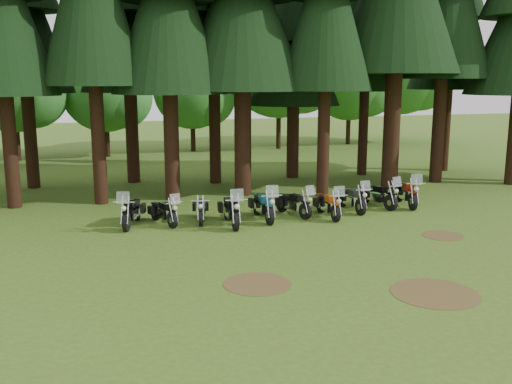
% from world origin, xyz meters
% --- Properties ---
extents(ground, '(120.00, 120.00, 0.00)m').
position_xyz_m(ground, '(0.00, 0.00, 0.00)').
color(ground, '#37571B').
rests_on(ground, ground).
extents(pine_back_4, '(4.94, 4.94, 13.78)m').
position_xyz_m(pine_back_4, '(4.04, 13.25, 8.25)').
color(pine_back_4, '#311B10').
rests_on(pine_back_4, ground).
extents(decid_2, '(6.72, 6.53, 8.40)m').
position_xyz_m(decid_2, '(-10.43, 24.78, 4.95)').
color(decid_2, '#311B10').
rests_on(decid_2, ground).
extents(decid_3, '(6.12, 5.95, 7.65)m').
position_xyz_m(decid_3, '(-4.71, 25.13, 4.51)').
color(decid_3, '#311B10').
rests_on(decid_3, ground).
extents(decid_4, '(5.93, 5.76, 7.41)m').
position_xyz_m(decid_4, '(1.58, 26.32, 4.37)').
color(decid_4, '#311B10').
rests_on(decid_4, ground).
extents(decid_5, '(8.45, 8.21, 10.56)m').
position_xyz_m(decid_5, '(8.29, 25.71, 6.23)').
color(decid_5, '#311B10').
rests_on(decid_5, ground).
extents(decid_6, '(7.06, 6.86, 8.82)m').
position_xyz_m(decid_6, '(14.85, 27.01, 5.20)').
color(decid_6, '#311B10').
rests_on(decid_6, ground).
extents(decid_7, '(8.44, 8.20, 10.55)m').
position_xyz_m(decid_7, '(19.46, 26.83, 6.22)').
color(decid_7, '#311B10').
rests_on(decid_7, ground).
extents(dirt_patch_0, '(1.80, 1.80, 0.01)m').
position_xyz_m(dirt_patch_0, '(-3.00, -2.00, 0.01)').
color(dirt_patch_0, '#4C3D1E').
rests_on(dirt_patch_0, ground).
extents(dirt_patch_1, '(1.40, 1.40, 0.01)m').
position_xyz_m(dirt_patch_1, '(4.50, 0.50, 0.01)').
color(dirt_patch_1, '#4C3D1E').
rests_on(dirt_patch_1, ground).
extents(dirt_patch_2, '(2.20, 2.20, 0.01)m').
position_xyz_m(dirt_patch_2, '(1.00, -4.00, 0.01)').
color(dirt_patch_2, '#4C3D1E').
rests_on(dirt_patch_2, ground).
extents(motorcycle_0, '(1.06, 2.31, 1.48)m').
position_xyz_m(motorcycle_0, '(-5.45, 5.18, 0.50)').
color(motorcycle_0, black).
rests_on(motorcycle_0, ground).
extents(motorcycle_1, '(0.84, 2.05, 1.30)m').
position_xyz_m(motorcycle_1, '(-4.31, 5.05, 0.43)').
color(motorcycle_1, black).
rests_on(motorcycle_1, ground).
extents(motorcycle_2, '(0.57, 2.05, 0.84)m').
position_xyz_m(motorcycle_2, '(-2.92, 5.05, 0.43)').
color(motorcycle_2, black).
rests_on(motorcycle_2, ground).
extents(motorcycle_3, '(0.57, 2.49, 1.56)m').
position_xyz_m(motorcycle_3, '(-1.98, 4.16, 0.52)').
color(motorcycle_3, black).
rests_on(motorcycle_3, ground).
extents(motorcycle_4, '(0.46, 2.45, 1.54)m').
position_xyz_m(motorcycle_4, '(-0.61, 4.56, 0.51)').
color(motorcycle_4, black).
rests_on(motorcycle_4, ground).
extents(motorcycle_5, '(0.86, 2.14, 1.36)m').
position_xyz_m(motorcycle_5, '(0.73, 4.82, 0.45)').
color(motorcycle_5, black).
rests_on(motorcycle_5, ground).
extents(motorcycle_6, '(0.46, 2.25, 1.41)m').
position_xyz_m(motorcycle_6, '(1.90, 4.15, 0.47)').
color(motorcycle_6, black).
rests_on(motorcycle_6, ground).
extents(motorcycle_7, '(0.43, 2.26, 1.42)m').
position_xyz_m(motorcycle_7, '(3.25, 4.85, 0.48)').
color(motorcycle_7, black).
rests_on(motorcycle_7, ground).
extents(motorcycle_8, '(0.84, 2.29, 1.44)m').
position_xyz_m(motorcycle_8, '(4.60, 5.14, 0.48)').
color(motorcycle_8, black).
rests_on(motorcycle_8, ground).
extents(motorcycle_9, '(0.86, 2.46, 1.55)m').
position_xyz_m(motorcycle_9, '(5.91, 5.02, 0.52)').
color(motorcycle_9, black).
rests_on(motorcycle_9, ground).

